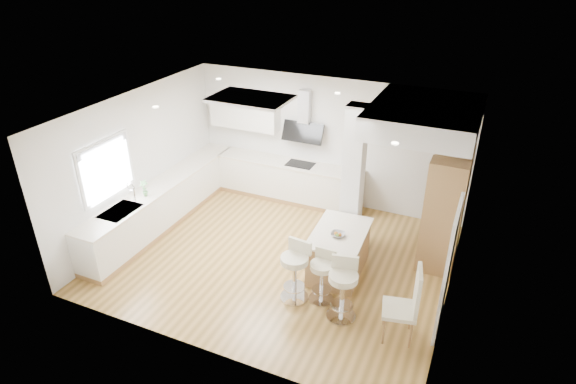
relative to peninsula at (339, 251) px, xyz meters
The scene contains 18 objects.
ground 1.20m from the peninsula, behind, with size 6.00×6.00×0.00m, color #A87D3E.
ceiling 1.20m from the peninsula, behind, with size 6.00×5.00×0.02m, color white.
wall_back 2.87m from the peninsula, 114.83° to the left, with size 6.00×0.04×2.80m, color silver.
wall_left 4.25m from the peninsula, behind, with size 0.04×5.00×2.80m, color silver.
wall_right 2.12m from the peninsula, ahead, with size 0.04×5.00×2.80m, color silver.
skylight 3.09m from the peninsula, 164.25° to the left, with size 4.10×2.10×0.06m.
window_left 4.39m from the peninsula, 166.80° to the right, with size 0.06×1.28×1.07m.
doorway_right 2.04m from the peninsula, 19.65° to the right, with size 0.05×1.00×2.10m.
counter_left 3.83m from the peninsula, behind, with size 0.63×4.50×1.35m.
counter_back 2.99m from the peninsula, 133.35° to the left, with size 3.62×0.63×2.50m.
pillar 1.33m from the peninsula, 95.12° to the left, with size 0.35×0.35×2.80m.
soffit 2.74m from the peninsula, 54.13° to the left, with size 1.78×2.20×0.40m.
oven_column 2.04m from the peninsula, 37.10° to the left, with size 0.63×1.21×2.10m.
peninsula is the anchor object (origin of this frame).
bar_stool_a 1.07m from the peninsula, 113.20° to the right, with size 0.52×0.52×1.04m.
bar_stool_b 0.84m from the peninsula, 89.91° to the right, with size 0.42×0.42×0.91m.
bar_stool_c 1.18m from the peninsula, 68.73° to the right, with size 0.55×0.55×1.04m.
dining_chair 1.84m from the peninsula, 39.12° to the right, with size 0.57×0.57×1.24m.
Camera 1 is at (3.14, -6.67, 5.23)m, focal length 30.00 mm.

